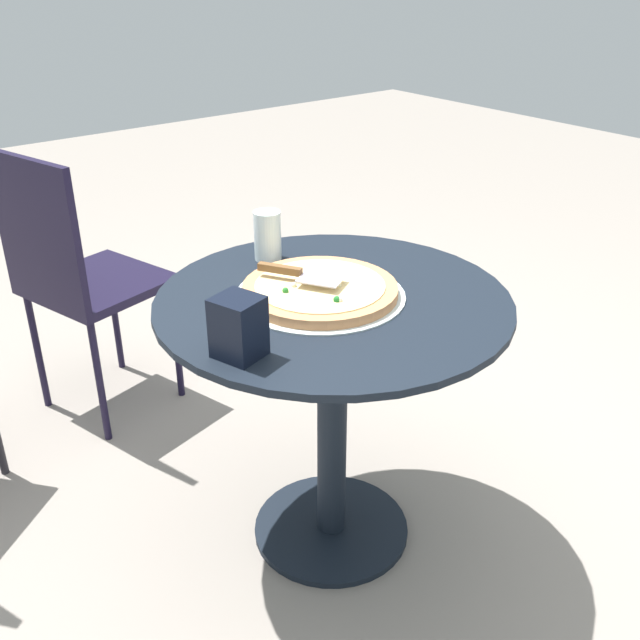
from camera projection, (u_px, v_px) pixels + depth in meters
name	position (u px, v px, depth m)	size (l,w,h in m)	color
ground_plane	(331.00, 530.00, 2.05)	(10.00, 10.00, 0.00)	gray
patio_table	(333.00, 368.00, 1.81)	(0.84, 0.84, 0.72)	black
pizza_on_tray	(320.00, 290.00, 1.72)	(0.40, 0.40, 0.05)	silver
pizza_server	(299.00, 273.00, 1.72)	(0.15, 0.21, 0.02)	silver
drinking_cup	(267.00, 236.00, 1.91)	(0.07, 0.07, 0.13)	white
napkin_dispenser	(238.00, 327.00, 1.45)	(0.09, 0.08, 0.13)	black
patio_chair_corner	(75.00, 270.00, 2.34)	(0.48, 0.48, 0.92)	black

